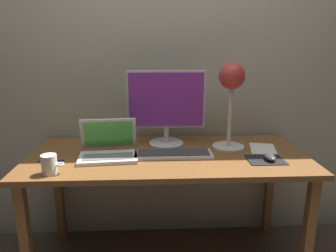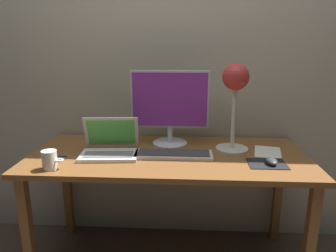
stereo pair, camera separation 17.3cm
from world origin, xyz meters
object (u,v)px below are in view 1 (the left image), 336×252
object	(u,v)px
laptop	(108,146)
coffee_mug	(50,164)
keyboard_main	(173,154)
desk_lamp	(231,88)
mouse	(270,157)
monitor	(167,105)
pen	(51,161)

from	to	relation	value
laptop	coffee_mug	distance (m)	0.35
laptop	keyboard_main	bearing A→B (deg)	-4.35
keyboard_main	laptop	distance (m)	0.37
desk_lamp	coffee_mug	distance (m)	1.08
mouse	coffee_mug	xyz separation A→B (m)	(-1.14, -0.12, 0.03)
laptop	monitor	bearing A→B (deg)	28.64
keyboard_main	coffee_mug	size ratio (longest dim) A/B	3.96
keyboard_main	laptop	world-z (taller)	laptop
desk_lamp	mouse	xyz separation A→B (m)	(0.18, -0.22, -0.35)
keyboard_main	laptop	size ratio (longest dim) A/B	1.30
laptop	mouse	distance (m)	0.90
monitor	mouse	bearing A→B (deg)	-29.31
keyboard_main	desk_lamp	world-z (taller)	desk_lamp
desk_lamp	mouse	bearing A→B (deg)	-51.40
keyboard_main	mouse	bearing A→B (deg)	-10.39
desk_lamp	mouse	world-z (taller)	desk_lamp
keyboard_main	pen	distance (m)	0.67
coffee_mug	pen	bearing A→B (deg)	106.80
monitor	pen	bearing A→B (deg)	-157.77
laptop	mouse	world-z (taller)	laptop
keyboard_main	coffee_mug	xyz separation A→B (m)	(-0.62, -0.22, 0.04)
monitor	desk_lamp	bearing A→B (deg)	-13.11
laptop	coffee_mug	bearing A→B (deg)	-135.56
laptop	mouse	xyz separation A→B (m)	(0.89, -0.12, -0.04)
pen	laptop	bearing A→B (deg)	14.28
mouse	monitor	bearing A→B (deg)	150.69
keyboard_main	pen	xyz separation A→B (m)	(-0.67, -0.05, -0.01)
mouse	pen	world-z (taller)	mouse
keyboard_main	mouse	size ratio (longest dim) A/B	4.59
monitor	laptop	xyz separation A→B (m)	(-0.34, -0.19, -0.20)
desk_lamp	pen	bearing A→B (deg)	-170.20
pen	desk_lamp	bearing A→B (deg)	9.80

